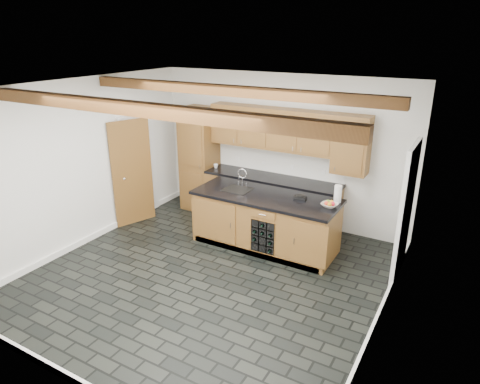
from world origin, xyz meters
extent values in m
plane|color=black|center=(0.00, 0.00, 0.00)|extent=(5.00, 5.00, 0.00)
plane|color=white|center=(0.00, 2.50, 1.40)|extent=(5.00, 0.00, 5.00)
plane|color=white|center=(-2.50, 0.00, 1.40)|extent=(0.00, 5.00, 5.00)
plane|color=white|center=(2.50, 0.00, 1.40)|extent=(0.00, 5.00, 5.00)
plane|color=white|center=(0.00, 0.00, 2.80)|extent=(5.00, 5.00, 0.00)
cube|color=#563516|center=(0.00, -1.20, 2.70)|extent=(4.90, 0.15, 0.15)
cube|color=#563516|center=(0.00, 0.60, 2.70)|extent=(4.90, 0.15, 0.15)
cube|color=white|center=(-2.48, 0.00, 0.05)|extent=(0.04, 5.00, 0.10)
cube|color=white|center=(2.48, 0.00, 0.05)|extent=(0.04, 5.00, 0.10)
cube|color=white|center=(0.00, -2.48, 0.05)|extent=(5.00, 0.04, 0.10)
cube|color=white|center=(-2.47, 1.30, 1.02)|extent=(0.06, 0.94, 2.04)
cube|color=brown|center=(-2.32, 0.95, 1.00)|extent=(0.31, 0.77, 2.00)
cube|color=white|center=(2.47, 1.50, 1.02)|extent=(0.06, 0.98, 2.04)
cube|color=black|center=(2.50, 1.50, 1.00)|extent=(0.02, 0.86, 1.96)
cube|color=brown|center=(-1.65, 2.20, 1.05)|extent=(0.65, 0.60, 2.10)
cube|color=brown|center=(-0.02, 2.20, 0.44)|extent=(2.60, 0.60, 0.88)
cube|color=black|center=(-0.02, 2.20, 0.91)|extent=(2.64, 0.62, 0.05)
cube|color=white|center=(-0.02, 2.49, 1.19)|extent=(2.60, 0.02, 0.52)
cube|color=brown|center=(-0.12, 2.33, 1.83)|extent=(2.40, 0.35, 0.75)
cube|color=brown|center=(1.38, 2.33, 1.70)|extent=(0.60, 0.35, 1.00)
cube|color=brown|center=(0.30, 1.30, 0.44)|extent=(2.40, 0.90, 0.88)
cube|color=black|center=(0.30, 1.30, 0.91)|extent=(2.46, 0.96, 0.05)
cube|color=brown|center=(-0.42, 0.84, 0.48)|extent=(0.80, 0.02, 0.70)
cube|color=brown|center=(1.25, 0.84, 0.48)|extent=(0.60, 0.02, 0.70)
cube|color=black|center=(0.48, 0.99, 0.40)|extent=(0.42, 0.30, 0.56)
cylinder|color=black|center=(0.34, 0.95, 0.47)|extent=(0.07, 0.26, 0.07)
cylinder|color=black|center=(0.48, 0.95, 0.61)|extent=(0.07, 0.26, 0.07)
cylinder|color=black|center=(0.48, 0.95, 0.47)|extent=(0.07, 0.26, 0.07)
cylinder|color=black|center=(0.34, 0.95, 0.33)|extent=(0.07, 0.26, 0.07)
cylinder|color=black|center=(0.62, 0.95, 0.47)|extent=(0.07, 0.26, 0.07)
cylinder|color=black|center=(0.62, 0.95, 0.33)|extent=(0.07, 0.26, 0.07)
cylinder|color=black|center=(0.62, 0.95, 0.19)|extent=(0.07, 0.26, 0.07)
cube|color=black|center=(-0.25, 1.30, 0.93)|extent=(0.45, 0.40, 0.02)
cylinder|color=silver|center=(-0.25, 1.48, 1.03)|extent=(0.02, 0.02, 0.20)
torus|color=silver|center=(-0.25, 1.48, 1.17)|extent=(0.18, 0.02, 0.18)
cylinder|color=silver|center=(-0.33, 1.48, 0.97)|extent=(0.02, 0.02, 0.08)
cylinder|color=silver|center=(-0.17, 1.48, 0.97)|extent=(0.02, 0.02, 0.08)
cube|color=black|center=(0.85, 1.45, 0.95)|extent=(0.21, 0.13, 0.04)
cylinder|color=black|center=(0.85, 1.45, 0.98)|extent=(0.13, 0.13, 0.02)
imported|color=beige|center=(1.38, 1.34, 0.96)|extent=(0.29, 0.29, 0.06)
sphere|color=red|center=(1.43, 1.34, 0.99)|extent=(0.07, 0.07, 0.07)
sphere|color=orange|center=(1.40, 1.39, 0.99)|extent=(0.07, 0.07, 0.07)
sphere|color=olive|center=(1.34, 1.37, 0.99)|extent=(0.07, 0.07, 0.07)
sphere|color=red|center=(1.34, 1.31, 0.99)|extent=(0.07, 0.07, 0.07)
sphere|color=#C67E16|center=(1.39, 1.29, 0.99)|extent=(0.07, 0.07, 0.07)
cylinder|color=white|center=(1.42, 1.61, 1.07)|extent=(0.12, 0.12, 0.28)
imported|color=white|center=(-1.25, 2.17, 0.97)|extent=(0.10, 0.10, 0.08)
camera|label=1|loc=(3.21, -4.66, 3.48)|focal=32.00mm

